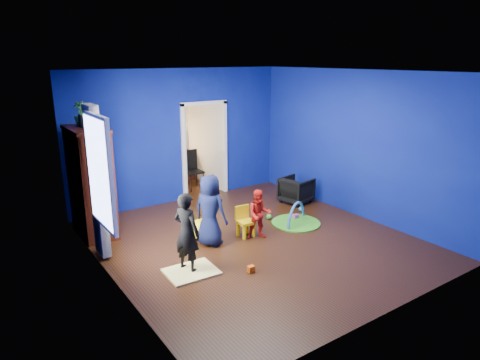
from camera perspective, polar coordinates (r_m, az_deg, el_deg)
floor at (r=7.63m, az=1.82°, el=-8.08°), size 5.00×5.50×0.01m
ceiling at (r=6.96m, az=2.04°, el=14.26°), size 5.00×5.50×0.01m
wall_back at (r=9.47m, az=-8.00°, el=5.76°), size 5.00×0.02×2.90m
wall_front at (r=5.29m, az=19.84°, el=-3.33°), size 5.00×0.02×2.90m
wall_left at (r=6.07m, az=-17.48°, el=-0.65°), size 0.02×5.50×2.90m
wall_right at (r=8.84m, az=15.17°, el=4.62°), size 0.02×5.50×2.90m
alcove at (r=10.54m, az=-7.17°, el=5.73°), size 1.00×1.75×2.50m
armchair at (r=9.55m, az=7.51°, el=-1.33°), size 0.74×0.72×0.57m
child_black at (r=6.43m, az=-7.10°, el=-6.96°), size 0.44×0.53×1.23m
child_navy at (r=7.27m, az=-4.01°, el=-4.05°), size 0.62×0.72×1.24m
toddler_red at (r=7.57m, az=2.59°, el=-4.59°), size 0.54×0.50×0.90m
vase at (r=7.54m, az=-19.43°, el=7.13°), size 0.21×0.21×0.21m
potted_plant at (r=8.03m, az=-20.50°, el=8.30°), size 0.31×0.31×0.42m
tv_armoire at (r=8.05m, az=-19.29°, el=-0.26°), size 0.58×1.14×1.96m
crt_tv at (r=8.05m, az=-19.04°, el=0.06°), size 0.46×0.70×0.54m
yellow_blanket at (r=6.61m, az=-6.51°, el=-12.04°), size 0.78×0.63×0.03m
hopper_ball at (r=7.61m, az=-5.23°, el=-6.59°), size 0.39×0.39×0.39m
kid_chair at (r=7.71m, az=0.78°, el=-5.76°), size 0.31×0.31×0.50m
play_mat at (r=8.43m, az=7.46°, el=-5.68°), size 0.94×0.94×0.03m
toy_arch at (r=8.43m, az=7.46°, el=-5.64°), size 0.77×0.43×0.84m
window_left at (r=6.38m, az=-18.37°, el=0.99°), size 0.03×0.95×1.55m
curtain at (r=6.99m, az=-18.54°, el=-0.28°), size 0.14×0.42×2.40m
doorway at (r=9.82m, az=-4.77°, el=3.86°), size 1.16×0.10×2.10m
study_desk at (r=11.28m, az=-8.50°, el=1.82°), size 0.88×0.44×0.75m
desk_monitor at (r=11.26m, az=-8.89°, el=4.77°), size 0.40×0.05×0.32m
desk_lamp at (r=11.09m, az=-10.06°, el=4.45°), size 0.14×0.14×0.14m
folding_chair at (r=10.43m, az=-6.20°, el=1.21°), size 0.40×0.40×0.92m
book_shelf at (r=11.09m, az=-9.11°, el=10.19°), size 0.88×0.24×0.04m
toy_0 at (r=9.07m, az=8.14°, el=-3.85°), size 0.11×0.11×0.11m
toy_1 at (r=6.57m, az=1.48°, el=-11.78°), size 0.10×0.08×0.10m
toy_2 at (r=8.59m, az=3.88°, el=-4.87°), size 0.11×0.11×0.11m
toy_3 at (r=8.64m, az=7.42°, el=-4.88°), size 0.10×0.08×0.10m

